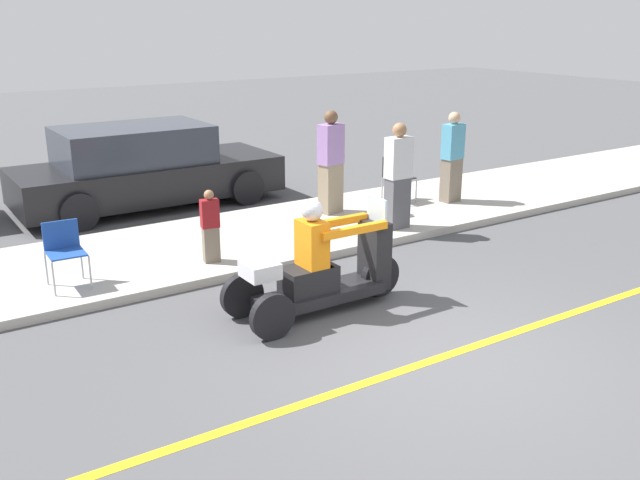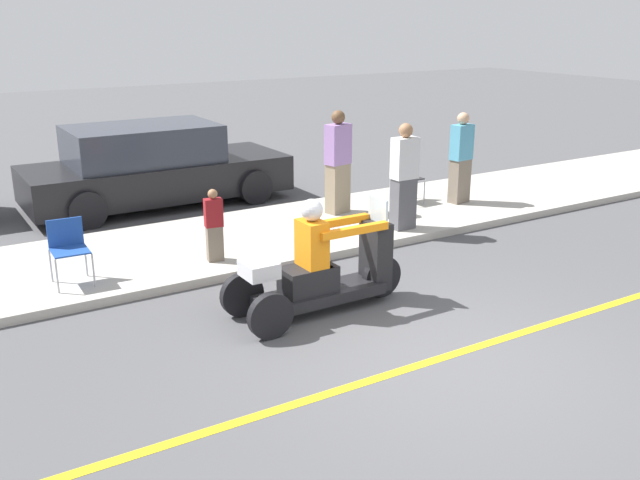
{
  "view_description": "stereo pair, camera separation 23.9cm",
  "coord_description": "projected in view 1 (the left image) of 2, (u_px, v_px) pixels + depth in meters",
  "views": [
    {
      "loc": [
        -4.8,
        -4.92,
        3.44
      ],
      "look_at": [
        -0.45,
        1.72,
        0.9
      ],
      "focal_mm": 40.0,
      "sensor_mm": 36.0,
      "label": 1
    },
    {
      "loc": [
        -4.6,
        -5.04,
        3.44
      ],
      "look_at": [
        -0.45,
        1.72,
        0.9
      ],
      "focal_mm": 40.0,
      "sensor_mm": 36.0,
      "label": 2
    }
  ],
  "objects": [
    {
      "name": "parked_car_lot_far",
      "position": [
        144.0,
        168.0,
        13.08
      ],
      "size": [
        4.77,
        2.09,
        1.5
      ],
      "color": "black",
      "rests_on": "ground"
    },
    {
      "name": "spectator_far_back",
      "position": [
        452.0,
        159.0,
        12.89
      ],
      "size": [
        0.41,
        0.28,
        1.64
      ],
      "color": "#726656",
      "rests_on": "sidewalk_strip"
    },
    {
      "name": "sidewalk_strip",
      "position": [
        243.0,
        239.0,
        11.11
      ],
      "size": [
        28.0,
        2.8,
        0.12
      ],
      "color": "#B2ADA3",
      "rests_on": "ground"
    },
    {
      "name": "folding_chair_curbside",
      "position": [
        64.0,
        247.0,
        8.95
      ],
      "size": [
        0.48,
        0.48,
        0.82
      ],
      "color": "#A5A8AD",
      "rests_on": "sidewalk_strip"
    },
    {
      "name": "spectator_end_of_line",
      "position": [
        398.0,
        178.0,
        11.27
      ],
      "size": [
        0.4,
        0.24,
        1.69
      ],
      "color": "#515156",
      "rests_on": "sidewalk_strip"
    },
    {
      "name": "ground_plane",
      "position": [
        445.0,
        356.0,
        7.47
      ],
      "size": [
        60.0,
        60.0,
        0.0
      ],
      "primitive_type": "plane",
      "color": "#4C4C4F"
    },
    {
      "name": "lane_stripe",
      "position": [
        413.0,
        367.0,
        7.23
      ],
      "size": [
        24.0,
        0.12,
        0.01
      ],
      "color": "gold",
      "rests_on": "ground"
    },
    {
      "name": "spectator_near_curb",
      "position": [
        210.0,
        227.0,
        9.8
      ],
      "size": [
        0.26,
        0.18,
        1.03
      ],
      "color": "#726656",
      "rests_on": "sidewalk_strip"
    },
    {
      "name": "motorcycle_trike",
      "position": [
        321.0,
        272.0,
        8.46
      ],
      "size": [
        2.3,
        0.82,
        1.41
      ],
      "color": "black",
      "rests_on": "ground"
    },
    {
      "name": "folding_chair_set_back",
      "position": [
        396.0,
        174.0,
        13.03
      ],
      "size": [
        0.49,
        0.49,
        0.82
      ],
      "color": "#A5A8AD",
      "rests_on": "sidewalk_strip"
    },
    {
      "name": "spectator_with_child",
      "position": [
        331.0,
        164.0,
        12.13
      ],
      "size": [
        0.46,
        0.33,
        1.77
      ],
      "color": "gray",
      "rests_on": "sidewalk_strip"
    }
  ]
}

